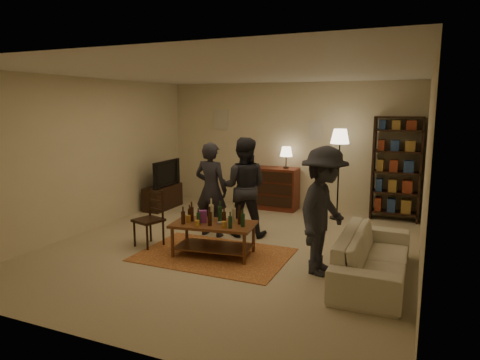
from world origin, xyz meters
The scene contains 13 objects.
floor centered at (0.00, 0.00, 0.00)m, with size 6.00×6.00×0.00m, color #C6B793.
room_shell centered at (-0.65, 2.98, 1.81)m, with size 6.00×6.00×6.00m.
rug centered at (-0.09, -0.42, 0.01)m, with size 2.20×1.50×0.01m, color brown.
coffee_table centered at (-0.10, -0.42, 0.43)m, with size 1.29×0.82×0.84m.
dining_chair centered at (-1.22, -0.39, 0.48)m, with size 0.49×0.49×0.91m.
tv_stand centered at (-2.44, 1.80, 0.38)m, with size 0.40×1.00×1.06m.
dresser centered at (-0.19, 2.71, 0.48)m, with size 1.00×0.50×1.36m.
bookshelf centered at (2.25, 2.78, 1.03)m, with size 0.90×0.34×2.02m.
floor_lamp centered at (1.21, 2.43, 1.51)m, with size 0.36×0.36×1.77m.
sofa centered at (2.20, -0.40, 0.30)m, with size 2.08×0.81×0.61m, color beige.
person_left centered at (-0.58, 0.46, 0.81)m, with size 0.59×0.39×1.62m, color #222128.
person_right centered at (-0.08, 0.69, 0.85)m, with size 0.82×0.64×1.70m, color #222329.
person_by_sofa centered at (1.55, -0.46, 0.85)m, with size 1.10×0.63×1.71m, color #27292F.
Camera 1 is at (2.69, -5.90, 2.22)m, focal length 32.00 mm.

